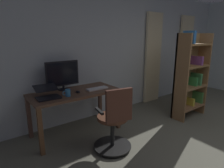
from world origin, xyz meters
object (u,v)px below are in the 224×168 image
Objects in this scene: desk at (75,97)px; computer_monitor at (63,74)px; computer_mouse at (78,92)px; mug_tea at (68,93)px; laptop at (47,94)px; computer_keyboard at (97,88)px; office_chair at (114,122)px; bookshelf at (190,75)px.

desk is 2.56× the size of computer_monitor.
desk is at bearing 115.04° from computer_monitor.
computer_monitor is (0.10, -0.22, 0.36)m from desk.
computer_monitor is at bearing -71.50° from computer_mouse.
laptop is at bearing -24.97° from mug_tea.
computer_monitor is 0.63m from computer_keyboard.
mug_tea is at bearing 157.06° from laptop.
bookshelf reaches higher than office_chair.
office_chair is 2.54× the size of computer_keyboard.
office_chair is 7.58× the size of mug_tea.
desk is 0.49m from laptop.
computer_keyboard is 1.93m from bookshelf.
office_chair is at bearing 103.08° from desk.
office_chair is 0.81m from computer_mouse.
computer_monitor is 0.42m from computer_mouse.
computer_monitor is at bearing -33.28° from computer_keyboard.
mug_tea reaches higher than computer_keyboard.
office_chair reaches higher than laptop.
computer_keyboard is at bearing -172.72° from mug_tea.
office_chair is 1.71× the size of computer_monitor.
computer_monitor is 0.50m from laptop.
computer_keyboard is (-0.18, -0.73, 0.30)m from office_chair.
computer_mouse reaches higher than computer_keyboard.
office_chair is at bearing 120.80° from mug_tea.
bookshelf reaches higher than desk.
computer_mouse is 0.06× the size of bookshelf.
office_chair is 9.65× the size of computer_mouse.
laptop reaches higher than computer_keyboard.
mug_tea is at bearing 39.84° from desk.
computer_monitor reaches higher than computer_keyboard.
computer_keyboard is at bearing 166.04° from desk.
mug_tea is (0.57, 0.07, 0.04)m from computer_keyboard.
laptop is at bearing 35.95° from computer_monitor.
mug_tea is at bearing 17.75° from computer_mouse.
bookshelf is at bearing 167.40° from mug_tea.
desk is 2.32m from bookshelf.
computer_keyboard is 1.04× the size of laptop.
computer_mouse is 2.28m from bookshelf.
desk is at bearing -13.96° from computer_keyboard.
computer_keyboard is 0.22× the size of bookshelf.
desk is at bearing -172.74° from laptop.
laptop is (0.84, -0.05, 0.04)m from computer_keyboard.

